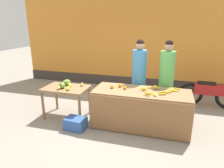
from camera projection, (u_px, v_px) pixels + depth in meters
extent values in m
plane|color=gray|center=(121.00, 123.00, 4.65)|extent=(24.00, 24.00, 0.00)
cube|color=orange|center=(142.00, 39.00, 6.76)|extent=(8.78, 0.20, 3.39)
cube|color=#3F3833|center=(139.00, 83.00, 7.11)|extent=(8.78, 0.04, 0.36)
cube|color=olive|center=(141.00, 109.00, 4.41)|extent=(2.07, 0.82, 0.84)
cube|color=#8F603A|center=(138.00, 117.00, 4.02)|extent=(2.07, 0.03, 0.78)
cube|color=olive|center=(66.00, 88.00, 4.80)|extent=(1.05, 0.70, 0.06)
cylinder|color=#8D6447|center=(43.00, 106.00, 4.76)|extent=(0.06, 0.06, 0.69)
cylinder|color=olive|center=(80.00, 110.00, 4.51)|extent=(0.06, 0.06, 0.69)
cylinder|color=olive|center=(56.00, 97.00, 5.31)|extent=(0.06, 0.06, 0.69)
cylinder|color=#93714C|center=(90.00, 101.00, 5.06)|extent=(0.06, 0.06, 0.69)
cylinder|color=yellow|center=(155.00, 95.00, 4.00)|extent=(0.09, 0.13, 0.04)
cylinder|color=yellow|center=(172.00, 89.00, 4.34)|extent=(0.05, 0.14, 0.04)
cylinder|color=gold|center=(162.00, 94.00, 4.05)|extent=(0.14, 0.07, 0.04)
cylinder|color=gold|center=(168.00, 92.00, 4.16)|extent=(0.14, 0.11, 0.04)
cylinder|color=gold|center=(162.00, 92.00, 4.17)|extent=(0.13, 0.10, 0.04)
cylinder|color=gold|center=(149.00, 87.00, 4.48)|extent=(0.07, 0.13, 0.04)
cylinder|color=gold|center=(150.00, 93.00, 4.12)|extent=(0.05, 0.15, 0.04)
cylinder|color=gold|center=(144.00, 89.00, 4.36)|extent=(0.07, 0.16, 0.04)
cylinder|color=yellow|center=(147.00, 93.00, 4.09)|extent=(0.11, 0.11, 0.04)
cylinder|color=gold|center=(171.00, 90.00, 4.27)|extent=(0.11, 0.13, 0.04)
cylinder|color=gold|center=(173.00, 91.00, 4.26)|extent=(0.12, 0.09, 0.04)
cylinder|color=gold|center=(156.00, 87.00, 4.36)|extent=(0.14, 0.07, 0.04)
cylinder|color=gold|center=(177.00, 89.00, 4.27)|extent=(0.13, 0.09, 0.04)
cylinder|color=yellow|center=(156.00, 87.00, 4.41)|extent=(0.12, 0.14, 0.04)
cylinder|color=gold|center=(147.00, 93.00, 4.01)|extent=(0.13, 0.11, 0.04)
cylinder|color=yellow|center=(144.00, 89.00, 4.28)|extent=(0.16, 0.07, 0.04)
sphere|color=orange|center=(112.00, 87.00, 4.45)|extent=(0.08, 0.08, 0.08)
sphere|color=orange|center=(120.00, 85.00, 4.52)|extent=(0.08, 0.08, 0.08)
sphere|color=orange|center=(125.00, 88.00, 4.38)|extent=(0.08, 0.08, 0.08)
ellipsoid|color=yellow|center=(68.00, 89.00, 4.57)|extent=(0.13, 0.13, 0.07)
ellipsoid|color=#DFD348|center=(59.00, 88.00, 4.63)|extent=(0.10, 0.13, 0.08)
ellipsoid|color=yellow|center=(66.00, 83.00, 4.95)|extent=(0.11, 0.08, 0.08)
ellipsoid|color=yellow|center=(69.00, 84.00, 4.87)|extent=(0.11, 0.08, 0.09)
ellipsoid|color=gold|center=(61.00, 85.00, 4.87)|extent=(0.10, 0.12, 0.08)
ellipsoid|color=yellow|center=(70.00, 86.00, 4.80)|extent=(0.08, 0.09, 0.07)
ellipsoid|color=#D3D945|center=(68.00, 88.00, 4.61)|extent=(0.13, 0.10, 0.08)
ellipsoid|color=#D1DC38|center=(65.00, 83.00, 4.95)|extent=(0.13, 0.11, 0.09)
ellipsoid|color=yellow|center=(82.00, 84.00, 4.88)|extent=(0.11, 0.13, 0.08)
ellipsoid|color=olive|center=(66.00, 82.00, 4.94)|extent=(0.24, 0.26, 0.14)
ellipsoid|color=olive|center=(62.00, 85.00, 4.72)|extent=(0.25, 0.26, 0.14)
cylinder|color=#33333D|center=(138.00, 100.00, 5.08)|extent=(0.29, 0.29, 0.73)
cylinder|color=#3F8CCC|center=(139.00, 69.00, 4.84)|extent=(0.34, 0.34, 0.89)
sphere|color=tan|center=(140.00, 46.00, 4.67)|extent=(0.21, 0.21, 0.21)
sphere|color=black|center=(140.00, 43.00, 4.65)|extent=(0.18, 0.18, 0.18)
cylinder|color=#33333D|center=(164.00, 103.00, 4.89)|extent=(0.29, 0.29, 0.73)
cylinder|color=#59B259|center=(167.00, 70.00, 4.65)|extent=(0.34, 0.34, 0.89)
sphere|color=tan|center=(169.00, 47.00, 4.49)|extent=(0.21, 0.21, 0.21)
sphere|color=black|center=(169.00, 44.00, 4.47)|extent=(0.18, 0.18, 0.18)
torus|color=black|center=(190.00, 94.00, 5.58)|extent=(0.65, 0.09, 0.65)
cube|color=#A51919|center=(210.00, 89.00, 5.40)|extent=(0.80, 0.18, 0.28)
cube|color=black|center=(207.00, 84.00, 5.38)|extent=(0.44, 0.16, 0.08)
cube|color=#3359A5|center=(76.00, 124.00, 4.36)|extent=(0.46, 0.35, 0.26)
ellipsoid|color=maroon|center=(108.00, 97.00, 5.53)|extent=(0.46, 0.44, 0.51)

